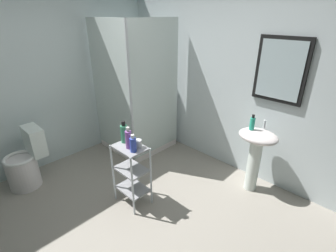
{
  "coord_description": "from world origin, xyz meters",
  "views": [
    {
      "loc": [
        1.65,
        -1.04,
        2.05
      ],
      "look_at": [
        0.04,
        0.61,
        0.99
      ],
      "focal_mm": 26.35,
      "sensor_mm": 36.0,
      "label": 1
    }
  ],
  "objects_px": {
    "hand_soap_bottle": "(252,123)",
    "rinse_cup": "(138,144)",
    "shower_stall": "(137,122)",
    "storage_cart": "(131,170)",
    "toilet": "(26,163)",
    "shampoo_bottle_blue": "(133,144)",
    "body_wash_bottle_green": "(124,133)",
    "pedestal_sink": "(256,149)",
    "conditioner_bottle_purple": "(129,139)"
  },
  "relations": [
    {
      "from": "hand_soap_bottle",
      "to": "rinse_cup",
      "type": "distance_m",
      "value": 1.33
    },
    {
      "from": "shower_stall",
      "to": "storage_cart",
      "type": "xyz_separation_m",
      "value": [
        0.95,
        -0.85,
        -0.03
      ]
    },
    {
      "from": "toilet",
      "to": "hand_soap_bottle",
      "type": "height_order",
      "value": "hand_soap_bottle"
    },
    {
      "from": "storage_cart",
      "to": "shampoo_bottle_blue",
      "type": "height_order",
      "value": "shampoo_bottle_blue"
    },
    {
      "from": "storage_cart",
      "to": "hand_soap_bottle",
      "type": "bearing_deg",
      "value": 56.0
    },
    {
      "from": "toilet",
      "to": "storage_cart",
      "type": "relative_size",
      "value": 1.03
    },
    {
      "from": "body_wash_bottle_green",
      "to": "rinse_cup",
      "type": "xyz_separation_m",
      "value": [
        0.2,
        0.03,
        -0.06
      ]
    },
    {
      "from": "shower_stall",
      "to": "pedestal_sink",
      "type": "xyz_separation_m",
      "value": [
        1.82,
        0.34,
        0.12
      ]
    },
    {
      "from": "shampoo_bottle_blue",
      "to": "body_wash_bottle_green",
      "type": "relative_size",
      "value": 0.77
    },
    {
      "from": "storage_cart",
      "to": "conditioner_bottle_purple",
      "type": "xyz_separation_m",
      "value": [
        0.01,
        -0.02,
        0.41
      ]
    },
    {
      "from": "hand_soap_bottle",
      "to": "shampoo_bottle_blue",
      "type": "xyz_separation_m",
      "value": [
        -0.69,
        -1.21,
        -0.07
      ]
    },
    {
      "from": "shower_stall",
      "to": "rinse_cup",
      "type": "bearing_deg",
      "value": -37.83
    },
    {
      "from": "toilet",
      "to": "hand_soap_bottle",
      "type": "xyz_separation_m",
      "value": [
        2.01,
        1.91,
        0.57
      ]
    },
    {
      "from": "shower_stall",
      "to": "toilet",
      "type": "height_order",
      "value": "shower_stall"
    },
    {
      "from": "pedestal_sink",
      "to": "storage_cart",
      "type": "distance_m",
      "value": 1.49
    },
    {
      "from": "body_wash_bottle_green",
      "to": "toilet",
      "type": "bearing_deg",
      "value": -144.88
    },
    {
      "from": "conditioner_bottle_purple",
      "to": "shower_stall",
      "type": "bearing_deg",
      "value": 137.92
    },
    {
      "from": "shower_stall",
      "to": "toilet",
      "type": "distance_m",
      "value": 1.62
    },
    {
      "from": "shower_stall",
      "to": "storage_cart",
      "type": "distance_m",
      "value": 1.27
    },
    {
      "from": "toilet",
      "to": "body_wash_bottle_green",
      "type": "bearing_deg",
      "value": 35.12
    },
    {
      "from": "toilet",
      "to": "rinse_cup",
      "type": "relative_size",
      "value": 8.66
    },
    {
      "from": "body_wash_bottle_green",
      "to": "shampoo_bottle_blue",
      "type": "bearing_deg",
      "value": -14.76
    },
    {
      "from": "hand_soap_bottle",
      "to": "shampoo_bottle_blue",
      "type": "distance_m",
      "value": 1.39
    },
    {
      "from": "storage_cart",
      "to": "hand_soap_bottle",
      "type": "xyz_separation_m",
      "value": [
        0.79,
        1.17,
        0.45
      ]
    },
    {
      "from": "pedestal_sink",
      "to": "conditioner_bottle_purple",
      "type": "height_order",
      "value": "conditioner_bottle_purple"
    },
    {
      "from": "shower_stall",
      "to": "body_wash_bottle_green",
      "type": "distance_m",
      "value": 1.22
    },
    {
      "from": "pedestal_sink",
      "to": "storage_cart",
      "type": "xyz_separation_m",
      "value": [
        -0.88,
        -1.19,
        -0.14
      ]
    },
    {
      "from": "shower_stall",
      "to": "shampoo_bottle_blue",
      "type": "relative_size",
      "value": 10.36
    },
    {
      "from": "shower_stall",
      "to": "storage_cart",
      "type": "height_order",
      "value": "shower_stall"
    },
    {
      "from": "shampoo_bottle_blue",
      "to": "conditioner_bottle_purple",
      "type": "xyz_separation_m",
      "value": [
        -0.09,
        0.01,
        0.02
      ]
    },
    {
      "from": "pedestal_sink",
      "to": "shampoo_bottle_blue",
      "type": "xyz_separation_m",
      "value": [
        -0.77,
        -1.22,
        0.24
      ]
    },
    {
      "from": "pedestal_sink",
      "to": "toilet",
      "type": "distance_m",
      "value": 2.87
    },
    {
      "from": "toilet",
      "to": "body_wash_bottle_green",
      "type": "height_order",
      "value": "body_wash_bottle_green"
    },
    {
      "from": "toilet",
      "to": "conditioner_bottle_purple",
      "type": "bearing_deg",
      "value": 30.28
    },
    {
      "from": "pedestal_sink",
      "to": "conditioner_bottle_purple",
      "type": "xyz_separation_m",
      "value": [
        -0.87,
        -1.21,
        0.27
      ]
    },
    {
      "from": "hand_soap_bottle",
      "to": "body_wash_bottle_green",
      "type": "height_order",
      "value": "hand_soap_bottle"
    },
    {
      "from": "shampoo_bottle_blue",
      "to": "conditioner_bottle_purple",
      "type": "bearing_deg",
      "value": 171.58
    },
    {
      "from": "pedestal_sink",
      "to": "hand_soap_bottle",
      "type": "height_order",
      "value": "hand_soap_bottle"
    },
    {
      "from": "shower_stall",
      "to": "rinse_cup",
      "type": "distance_m",
      "value": 1.33
    },
    {
      "from": "shampoo_bottle_blue",
      "to": "rinse_cup",
      "type": "xyz_separation_m",
      "value": [
        -0.03,
        0.09,
        -0.04
      ]
    },
    {
      "from": "toilet",
      "to": "shampoo_bottle_blue",
      "type": "relative_size",
      "value": 3.94
    },
    {
      "from": "shower_stall",
      "to": "conditioner_bottle_purple",
      "type": "bearing_deg",
      "value": -42.08
    },
    {
      "from": "body_wash_bottle_green",
      "to": "conditioner_bottle_purple",
      "type": "xyz_separation_m",
      "value": [
        0.14,
        -0.05,
        -0.0
      ]
    },
    {
      "from": "hand_soap_bottle",
      "to": "body_wash_bottle_green",
      "type": "xyz_separation_m",
      "value": [
        -0.92,
        -1.14,
        -0.04
      ]
    },
    {
      "from": "pedestal_sink",
      "to": "conditioner_bottle_purple",
      "type": "distance_m",
      "value": 1.51
    },
    {
      "from": "storage_cart",
      "to": "toilet",
      "type": "bearing_deg",
      "value": -148.8
    },
    {
      "from": "hand_soap_bottle",
      "to": "rinse_cup",
      "type": "bearing_deg",
      "value": -122.74
    },
    {
      "from": "shampoo_bottle_blue",
      "to": "conditioner_bottle_purple",
      "type": "relative_size",
      "value": 0.79
    },
    {
      "from": "storage_cart",
      "to": "hand_soap_bottle",
      "type": "distance_m",
      "value": 1.49
    },
    {
      "from": "pedestal_sink",
      "to": "toilet",
      "type": "bearing_deg",
      "value": -137.39
    }
  ]
}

